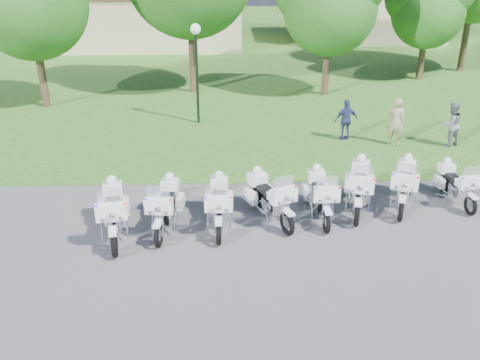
{
  "coord_description": "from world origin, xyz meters",
  "views": [
    {
      "loc": [
        -0.43,
        -13.13,
        7.57
      ],
      "look_at": [
        0.09,
        1.2,
        0.95
      ],
      "focal_mm": 40.0,
      "sensor_mm": 36.0,
      "label": 1
    }
  ],
  "objects_px": {
    "motorcycle_6": "(405,184)",
    "motorcycle_0": "(113,211)",
    "motorcycle_1": "(165,205)",
    "motorcycle_5": "(359,186)",
    "bystander_c": "(346,120)",
    "motorcycle_4": "(321,195)",
    "motorcycle_3": "(270,197)",
    "motorcycle_2": "(219,203)",
    "bystander_b": "(451,124)",
    "bystander_a": "(396,122)",
    "lamp_post": "(196,49)",
    "motorcycle_7": "(456,183)"
  },
  "relations": [
    {
      "from": "motorcycle_1",
      "to": "motorcycle_5",
      "type": "bearing_deg",
      "value": -164.36
    },
    {
      "from": "motorcycle_2",
      "to": "bystander_c",
      "type": "distance_m",
      "value": 8.49
    },
    {
      "from": "motorcycle_7",
      "to": "motorcycle_2",
      "type": "bearing_deg",
      "value": 2.81
    },
    {
      "from": "motorcycle_4",
      "to": "bystander_c",
      "type": "relative_size",
      "value": 1.46
    },
    {
      "from": "motorcycle_0",
      "to": "lamp_post",
      "type": "relative_size",
      "value": 0.61
    },
    {
      "from": "motorcycle_1",
      "to": "motorcycle_5",
      "type": "height_order",
      "value": "motorcycle_5"
    },
    {
      "from": "motorcycle_2",
      "to": "bystander_c",
      "type": "xyz_separation_m",
      "value": [
        5.07,
        6.81,
        0.14
      ]
    },
    {
      "from": "motorcycle_4",
      "to": "motorcycle_6",
      "type": "relative_size",
      "value": 1.0
    },
    {
      "from": "motorcycle_0",
      "to": "lamp_post",
      "type": "distance_m",
      "value": 10.11
    },
    {
      "from": "motorcycle_0",
      "to": "motorcycle_2",
      "type": "height_order",
      "value": "motorcycle_0"
    },
    {
      "from": "motorcycle_1",
      "to": "motorcycle_4",
      "type": "bearing_deg",
      "value": -166.97
    },
    {
      "from": "motorcycle_1",
      "to": "motorcycle_2",
      "type": "xyz_separation_m",
      "value": [
        1.49,
        0.08,
        -0.0
      ]
    },
    {
      "from": "motorcycle_5",
      "to": "bystander_c",
      "type": "distance_m",
      "value": 5.98
    },
    {
      "from": "motorcycle_0",
      "to": "motorcycle_7",
      "type": "relative_size",
      "value": 1.2
    },
    {
      "from": "motorcycle_0",
      "to": "motorcycle_7",
      "type": "distance_m",
      "value": 10.3
    },
    {
      "from": "bystander_b",
      "to": "motorcycle_2",
      "type": "bearing_deg",
      "value": 14.94
    },
    {
      "from": "motorcycle_7",
      "to": "lamp_post",
      "type": "bearing_deg",
      "value": -50.87
    },
    {
      "from": "motorcycle_5",
      "to": "bystander_a",
      "type": "height_order",
      "value": "bystander_a"
    },
    {
      "from": "motorcycle_1",
      "to": "bystander_b",
      "type": "bearing_deg",
      "value": -144.02
    },
    {
      "from": "motorcycle_6",
      "to": "motorcycle_7",
      "type": "bearing_deg",
      "value": -152.82
    },
    {
      "from": "motorcycle_3",
      "to": "motorcycle_4",
      "type": "bearing_deg",
      "value": 161.25
    },
    {
      "from": "bystander_c",
      "to": "motorcycle_7",
      "type": "bearing_deg",
      "value": 100.52
    },
    {
      "from": "motorcycle_6",
      "to": "bystander_b",
      "type": "bearing_deg",
      "value": -103.67
    },
    {
      "from": "motorcycle_5",
      "to": "bystander_a",
      "type": "relative_size",
      "value": 1.37
    },
    {
      "from": "motorcycle_0",
      "to": "motorcycle_3",
      "type": "height_order",
      "value": "motorcycle_0"
    },
    {
      "from": "motorcycle_1",
      "to": "lamp_post",
      "type": "bearing_deg",
      "value": -87.74
    },
    {
      "from": "motorcycle_5",
      "to": "motorcycle_6",
      "type": "height_order",
      "value": "motorcycle_5"
    },
    {
      "from": "lamp_post",
      "to": "bystander_a",
      "type": "relative_size",
      "value": 2.25
    },
    {
      "from": "motorcycle_0",
      "to": "motorcycle_7",
      "type": "xyz_separation_m",
      "value": [
        10.15,
        1.7,
        -0.13
      ]
    },
    {
      "from": "motorcycle_3",
      "to": "bystander_c",
      "type": "distance_m",
      "value": 7.4
    },
    {
      "from": "bystander_a",
      "to": "bystander_c",
      "type": "height_order",
      "value": "bystander_a"
    },
    {
      "from": "motorcycle_0",
      "to": "motorcycle_1",
      "type": "height_order",
      "value": "motorcycle_0"
    },
    {
      "from": "motorcycle_4",
      "to": "bystander_b",
      "type": "height_order",
      "value": "bystander_b"
    },
    {
      "from": "motorcycle_0",
      "to": "motorcycle_5",
      "type": "distance_m",
      "value": 7.18
    },
    {
      "from": "motorcycle_3",
      "to": "bystander_b",
      "type": "distance_m",
      "value": 9.4
    },
    {
      "from": "motorcycle_6",
      "to": "motorcycle_5",
      "type": "bearing_deg",
      "value": 26.83
    },
    {
      "from": "motorcycle_5",
      "to": "bystander_c",
      "type": "bearing_deg",
      "value": -83.63
    },
    {
      "from": "motorcycle_2",
      "to": "bystander_c",
      "type": "relative_size",
      "value": 1.49
    },
    {
      "from": "motorcycle_4",
      "to": "bystander_b",
      "type": "bearing_deg",
      "value": -138.29
    },
    {
      "from": "motorcycle_5",
      "to": "motorcycle_3",
      "type": "bearing_deg",
      "value": 26.21
    },
    {
      "from": "motorcycle_0",
      "to": "motorcycle_2",
      "type": "relative_size",
      "value": 1.06
    },
    {
      "from": "motorcycle_2",
      "to": "lamp_post",
      "type": "bearing_deg",
      "value": -83.69
    },
    {
      "from": "motorcycle_0",
      "to": "motorcycle_6",
      "type": "bearing_deg",
      "value": -179.47
    },
    {
      "from": "motorcycle_7",
      "to": "bystander_a",
      "type": "bearing_deg",
      "value": -92.0
    },
    {
      "from": "motorcycle_4",
      "to": "motorcycle_7",
      "type": "xyz_separation_m",
      "value": [
        4.33,
        0.77,
        -0.07
      ]
    },
    {
      "from": "motorcycle_3",
      "to": "motorcycle_2",
      "type": "bearing_deg",
      "value": -9.98
    },
    {
      "from": "motorcycle_2",
      "to": "motorcycle_7",
      "type": "bearing_deg",
      "value": -169.66
    },
    {
      "from": "motorcycle_6",
      "to": "motorcycle_0",
      "type": "bearing_deg",
      "value": 30.71
    },
    {
      "from": "motorcycle_7",
      "to": "motorcycle_1",
      "type": "bearing_deg",
      "value": 1.69
    },
    {
      "from": "motorcycle_1",
      "to": "motorcycle_2",
      "type": "relative_size",
      "value": 1.01
    }
  ]
}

